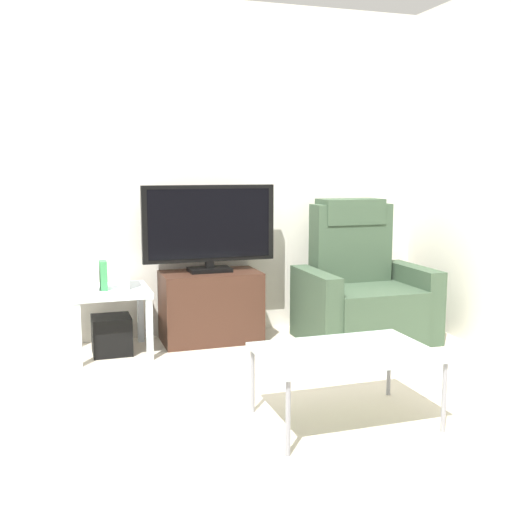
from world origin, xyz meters
TOP-DOWN VIEW (x-y plane):
  - ground_plane at (0.00, 0.00)m, footprint 6.40×6.40m
  - wall_back at (0.00, 1.13)m, footprint 6.40×0.06m
  - wall_side at (1.88, 0.00)m, footprint 0.06×4.48m
  - tv_stand at (-0.02, 0.86)m, footprint 0.75×0.42m
  - television at (-0.02, 0.88)m, footprint 1.02×0.20m
  - recliner_armchair at (1.12, 0.58)m, footprint 0.98×0.78m
  - side_table at (-0.77, 0.76)m, footprint 0.54×0.54m
  - subwoofer_box at (-0.77, 0.76)m, footprint 0.27×0.27m
  - book_leftmost at (-0.87, 0.74)m, footprint 0.04×0.11m
  - book_middle at (-0.82, 0.74)m, footprint 0.05×0.12m
  - game_console at (-0.68, 0.77)m, footprint 0.07×0.20m
  - coffee_table at (0.28, -0.85)m, footprint 0.90×0.60m
  - cell_phone at (0.35, -0.85)m, footprint 0.13×0.17m

SIDE VIEW (x-z plane):
  - ground_plane at x=0.00m, z-range 0.00..0.00m
  - subwoofer_box at x=-0.77m, z-range 0.00..0.27m
  - tv_stand at x=-0.02m, z-range 0.00..0.54m
  - coffee_table at x=0.28m, z-range 0.17..0.56m
  - recliner_armchair at x=1.12m, z-range -0.17..0.91m
  - cell_phone at x=0.35m, z-range 0.39..0.40m
  - side_table at x=-0.77m, z-range 0.16..0.63m
  - book_leftmost at x=-0.87m, z-range 0.47..0.65m
  - book_middle at x=-0.82m, z-range 0.47..0.68m
  - game_console at x=-0.68m, z-range 0.47..0.75m
  - television at x=-0.02m, z-range 0.56..1.22m
  - wall_back at x=0.00m, z-range 0.00..2.60m
  - wall_side at x=1.88m, z-range 0.00..2.60m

